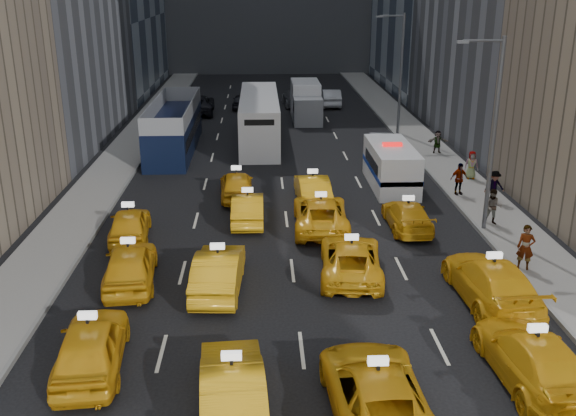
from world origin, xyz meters
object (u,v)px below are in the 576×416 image
at_px(box_truck, 306,102).
at_px(nypd_van, 391,167).
at_px(pedestrian_0, 526,247).
at_px(city_bus, 259,119).
at_px(double_decker, 174,126).

bearing_deg(box_truck, nypd_van, -87.21).
bearing_deg(pedestrian_0, city_bus, 135.89).
xyz_separation_m(nypd_van, city_bus, (-7.51, 11.37, 0.50)).
distance_m(nypd_van, box_truck, 19.34).
xyz_separation_m(nypd_van, double_decker, (-13.40, 8.83, 0.54)).
bearing_deg(double_decker, nypd_van, -28.44).
bearing_deg(nypd_van, pedestrian_0, -72.34).
relative_size(nypd_van, pedestrian_0, 3.24).
bearing_deg(nypd_van, double_decker, 149.03).
height_order(nypd_van, box_truck, box_truck).
height_order(double_decker, box_truck, double_decker).
bearing_deg(nypd_van, box_truck, 103.00).
xyz_separation_m(nypd_van, pedestrian_0, (3.19, -11.69, -0.08)).
xyz_separation_m(double_decker, pedestrian_0, (16.59, -20.51, -0.62)).
relative_size(double_decker, city_bus, 0.91).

